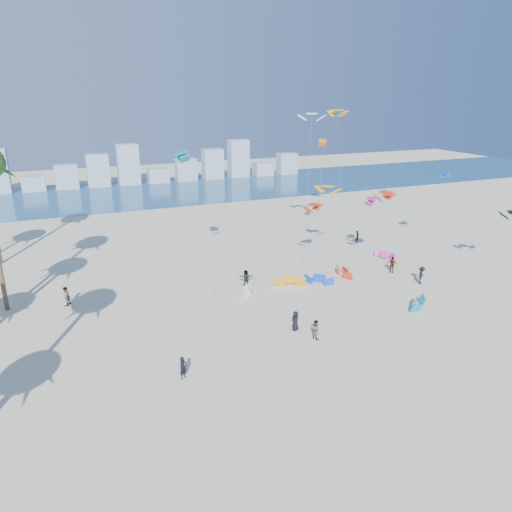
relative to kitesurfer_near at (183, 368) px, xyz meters
name	(u,v)px	position (x,y,z in m)	size (l,w,h in m)	color
ground	(311,408)	(6.46, -6.25, -0.81)	(220.00, 220.00, 0.00)	beige
ocean	(131,193)	(6.46, 65.75, -0.80)	(220.00, 220.00, 0.00)	navy
kitesurfer_near	(183,368)	(0.00, 0.00, 0.00)	(0.59, 0.39, 1.61)	black
kitesurfer_mid	(315,329)	(11.06, 1.39, 0.00)	(0.79, 0.61, 1.62)	gray
kitesurfers_far	(299,279)	(14.77, 11.32, 0.07)	(36.43, 19.08, 1.83)	black
grounded_kites	(335,280)	(18.52, 10.50, -0.34)	(20.56, 14.95, 1.01)	silver
flying_kites	(342,161)	(22.00, 15.98, 10.81)	(33.49, 27.93, 16.99)	red
distant_skyline	(116,171)	(5.27, 75.75, 2.28)	(85.00, 3.00, 8.40)	#9EADBF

